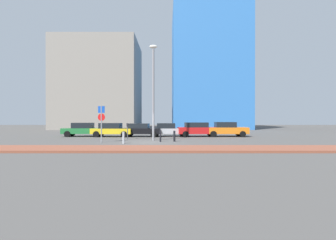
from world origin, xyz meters
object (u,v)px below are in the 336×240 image
at_px(parked_car_yellow, 113,130).
at_px(parking_meter, 129,129).
at_px(parked_car_silver, 169,130).
at_px(traffic_bollard_far, 175,136).
at_px(parked_car_red, 199,129).
at_px(parked_car_green, 85,129).
at_px(parking_sign_post, 103,119).
at_px(street_lamp, 154,85).
at_px(parked_car_black, 142,130).
at_px(traffic_bollard_mid, 125,138).
at_px(traffic_bollard_near, 162,136).
at_px(parked_car_orange, 227,129).

bearing_deg(parked_car_yellow, parking_meter, -57.05).
relative_size(parked_car_silver, traffic_bollard_far, 4.81).
bearing_deg(parked_car_red, parked_car_green, 179.24).
bearing_deg(parking_sign_post, traffic_bollard_far, 6.93).
bearing_deg(parked_car_green, parked_car_red, -0.76).
distance_m(parked_car_silver, street_lamp, 6.93).
distance_m(parked_car_black, traffic_bollard_far, 6.93).
height_order(parked_car_green, traffic_bollard_mid, parked_car_green).
xyz_separation_m(parked_car_green, street_lamp, (7.86, -5.24, 4.10)).
bearing_deg(parked_car_green, parked_car_black, -2.48).
height_order(parked_car_black, traffic_bollard_far, parked_car_black).
xyz_separation_m(parked_car_black, traffic_bollard_mid, (-0.52, -7.75, -0.29)).
bearing_deg(traffic_bollard_near, parking_sign_post, -175.22).
relative_size(parked_car_yellow, parked_car_silver, 0.99).
relative_size(parked_car_silver, parked_car_orange, 0.97).
bearing_deg(traffic_bollard_far, parked_car_orange, 46.87).
bearing_deg(street_lamp, traffic_bollard_near, -63.57).
bearing_deg(parked_car_black, parked_car_silver, 8.28).
bearing_deg(parking_sign_post, parked_car_yellow, 95.30).
xyz_separation_m(parked_car_green, traffic_bollard_mid, (5.71, -8.02, -0.30)).
bearing_deg(parking_sign_post, street_lamp, 23.00).
relative_size(parked_car_green, parked_car_orange, 1.02).
height_order(parked_car_yellow, parked_car_silver, parked_car_yellow).
bearing_deg(parking_meter, parked_car_yellow, 122.95).
xyz_separation_m(parked_car_silver, traffic_bollard_far, (0.51, -6.42, -0.28)).
distance_m(parked_car_orange, parking_sign_post, 13.61).
bearing_deg(parked_car_yellow, parked_car_red, 1.69).
bearing_deg(parked_car_silver, parking_sign_post, -127.38).
bearing_deg(traffic_bollard_mid, parking_meter, 94.70).
xyz_separation_m(traffic_bollard_mid, traffic_bollard_far, (3.99, 1.76, -0.00)).
relative_size(parked_car_yellow, parked_car_orange, 0.96).
relative_size(parked_car_black, parked_car_red, 0.94).
bearing_deg(parked_car_yellow, parked_car_black, 3.08).
height_order(parked_car_green, traffic_bollard_near, parked_car_green).
bearing_deg(traffic_bollard_far, traffic_bollard_mid, -156.17).
relative_size(parked_car_red, traffic_bollard_far, 4.87).
xyz_separation_m(parked_car_red, parking_meter, (-7.00, -3.75, 0.16)).
bearing_deg(traffic_bollard_mid, parked_car_red, 49.72).
bearing_deg(street_lamp, parked_car_green, 146.33).
distance_m(parked_car_green, parked_car_orange, 15.43).
xyz_separation_m(parking_sign_post, traffic_bollard_far, (5.97, 0.73, -1.42)).
bearing_deg(parked_car_red, parked_car_silver, 174.17).
distance_m(parking_sign_post, parking_meter, 3.61).
xyz_separation_m(parking_meter, traffic_bollard_far, (4.32, -2.35, -0.51)).
bearing_deg(traffic_bollard_far, parked_car_green, 147.13).
distance_m(traffic_bollard_near, traffic_bollard_mid, 3.17).
xyz_separation_m(parked_car_black, parked_car_red, (6.14, 0.11, 0.05)).
distance_m(parked_car_black, parked_car_red, 6.14).
xyz_separation_m(parked_car_yellow, parked_car_black, (3.11, 0.17, -0.01)).
distance_m(parked_car_yellow, parking_sign_post, 6.67).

